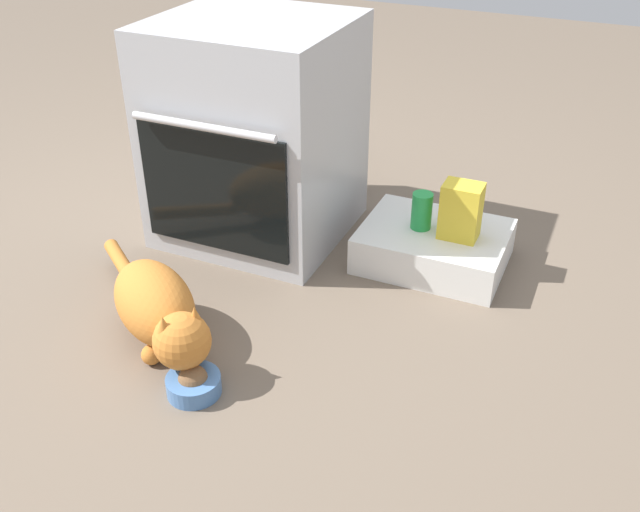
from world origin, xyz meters
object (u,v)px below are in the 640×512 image
(cat, at_px, (159,309))
(snack_bag, at_px, (461,211))
(pantry_cabinet, at_px, (434,246))
(food_bowl, at_px, (194,383))
(soda_can, at_px, (422,211))
(oven, at_px, (256,132))

(cat, relative_size, snack_bag, 3.45)
(pantry_cabinet, distance_m, food_bowl, 0.93)
(cat, relative_size, soda_can, 5.18)
(snack_bag, bearing_deg, soda_can, 176.52)
(oven, bearing_deg, soda_can, 1.90)
(oven, relative_size, food_bowl, 5.21)
(pantry_cabinet, xyz_separation_m, soda_can, (-0.05, -0.00, 0.12))
(oven, distance_m, food_bowl, 0.92)
(oven, height_order, food_bowl, oven)
(pantry_cabinet, relative_size, snack_bag, 2.55)
(pantry_cabinet, bearing_deg, cat, -128.55)
(cat, height_order, snack_bag, snack_bag)
(pantry_cabinet, xyz_separation_m, snack_bag, (0.08, -0.01, 0.15))
(oven, xyz_separation_m, soda_can, (0.58, 0.02, -0.18))
(oven, height_order, cat, oven)
(oven, xyz_separation_m, cat, (0.06, -0.69, -0.25))
(oven, distance_m, soda_can, 0.60)
(soda_can, bearing_deg, pantry_cabinet, 5.56)
(soda_can, xyz_separation_m, snack_bag, (0.13, -0.01, 0.03))
(food_bowl, height_order, soda_can, soda_can)
(pantry_cabinet, relative_size, cat, 0.74)
(oven, xyz_separation_m, pantry_cabinet, (0.62, 0.02, -0.30))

